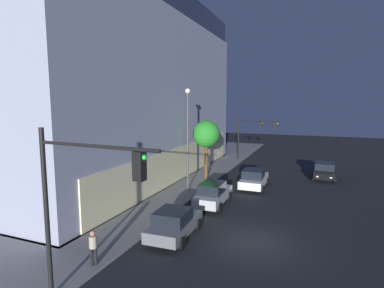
{
  "coord_description": "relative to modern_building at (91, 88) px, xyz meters",
  "views": [
    {
      "loc": [
        -15.99,
        -2.99,
        7.47
      ],
      "look_at": [
        5.16,
        5.52,
        4.45
      ],
      "focal_mm": 28.91,
      "sensor_mm": 36.0,
      "label": 1
    }
  ],
  "objects": [
    {
      "name": "car_white",
      "position": [
        -0.24,
        -17.7,
        -8.2
      ],
      "size": [
        4.58,
        2.18,
        1.68
      ],
      "color": "silver",
      "rests_on": "ground"
    },
    {
      "name": "pedestrian_waiting",
      "position": [
        -16.48,
        -13.51,
        -7.9
      ],
      "size": [
        0.36,
        0.36,
        1.63
      ],
      "color": "black",
      "rests_on": "sidewalk_corner"
    },
    {
      "name": "sidewalk_tree",
      "position": [
        0.89,
        -12.83,
        -4.56
      ],
      "size": [
        2.61,
        2.61,
        5.68
      ],
      "color": "#4F381E",
      "rests_on": "sidewalk_corner"
    },
    {
      "name": "ground_plane",
      "position": [
        -11.08,
        -19.6,
        -9.02
      ],
      "size": [
        120.0,
        120.0,
        0.0
      ],
      "primitive_type": "plane",
      "color": "black"
    },
    {
      "name": "car_silver",
      "position": [
        -6.12,
        -15.82,
        -8.15
      ],
      "size": [
        4.58,
        2.03,
        1.74
      ],
      "color": "#B7BABF",
      "rests_on": "ground"
    },
    {
      "name": "traffic_light_near_corner",
      "position": [
        -19.01,
        -15.06,
        -4.55
      ],
      "size": [
        0.54,
        5.03,
        6.46
      ],
      "color": "black",
      "rests_on": "sidewalk_corner"
    },
    {
      "name": "modern_building",
      "position": [
        0.0,
        0.0,
        0.0
      ],
      "size": [
        31.75,
        21.74,
        18.2
      ],
      "color": "#4C4C51",
      "rests_on": "ground"
    },
    {
      "name": "car_grey",
      "position": [
        -12.15,
        -15.51,
        -8.2
      ],
      "size": [
        4.27,
        2.23,
        1.65
      ],
      "color": "slate",
      "rests_on": "ground"
    },
    {
      "name": "street_lamp_sidewalk",
      "position": [
        -3.26,
        -12.63,
        -3.57
      ],
      "size": [
        0.44,
        0.44,
        8.52
      ],
      "color": "#474747",
      "rests_on": "sidewalk_corner"
    },
    {
      "name": "traffic_light_far_corner",
      "position": [
        12.64,
        -15.29,
        -4.97
      ],
      "size": [
        0.44,
        5.36,
        5.51
      ],
      "color": "black",
      "rests_on": "sidewalk_corner"
    },
    {
      "name": "car_black",
      "position": [
        5.71,
        -23.58,
        -8.21
      ],
      "size": [
        4.27,
        2.28,
        1.58
      ],
      "color": "black",
      "rests_on": "ground"
    }
  ]
}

